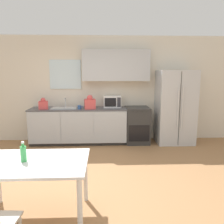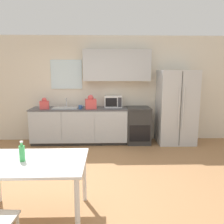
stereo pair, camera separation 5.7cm
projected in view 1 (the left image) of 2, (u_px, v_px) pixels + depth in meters
The scene contains 12 objects.
ground_plane at pixel (87, 181), 3.58m from camera, with size 12.00×12.00×0.00m, color #9E7047.
wall_back at pixel (96, 85), 5.66m from camera, with size 12.00×0.38×2.70m.
kitchen_counter at pixel (79, 126), 5.51m from camera, with size 2.39×0.64×0.90m.
oven_range at pixel (137, 125), 5.57m from camera, with size 0.58×0.64×0.91m.
refrigerator at pixel (175, 107), 5.50m from camera, with size 0.91×0.73×1.83m.
kitchen_sink at pixel (65, 108), 5.43m from camera, with size 0.62×0.40×0.24m.
microwave at pixel (112, 101), 5.57m from camera, with size 0.44×0.32×0.30m.
coffee_mug at pixel (80, 107), 5.30m from camera, with size 0.12×0.08×0.09m.
grocery_bag_0 at pixel (90, 103), 5.31m from camera, with size 0.29×0.26×0.34m.
grocery_bag_1 at pixel (43, 104), 5.29m from camera, with size 0.24×0.22×0.28m.
dining_table at pixel (32, 169), 2.55m from camera, with size 1.29×0.85×0.73m.
drink_bottle at pixel (23, 153), 2.52m from camera, with size 0.07×0.07×0.24m.
Camera 1 is at (0.27, -3.34, 1.73)m, focal length 35.00 mm.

